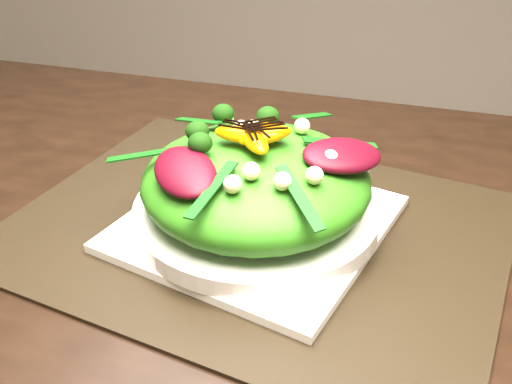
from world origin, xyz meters
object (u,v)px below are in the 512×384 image
(placemat, at_px, (256,228))
(lettuce_mound, at_px, (256,181))
(salad_bowl, at_px, (256,212))
(dining_table, at_px, (220,273))
(plate_base, at_px, (256,223))
(orange_segment, at_px, (247,128))

(placemat, xyz_separation_m, lettuce_mound, (-0.00, 0.00, 0.06))
(placemat, relative_size, lettuce_mound, 2.15)
(salad_bowl, bearing_deg, lettuce_mound, 0.00)
(dining_table, xyz_separation_m, plate_base, (0.02, 0.06, 0.03))
(lettuce_mound, height_order, orange_segment, orange_segment)
(lettuce_mound, relative_size, orange_segment, 4.28)
(dining_table, distance_m, orange_segment, 0.15)
(lettuce_mound, xyz_separation_m, orange_segment, (-0.02, 0.03, 0.05))
(dining_table, bearing_deg, placemat, 68.58)
(salad_bowl, bearing_deg, plate_base, 0.00)
(dining_table, xyz_separation_m, lettuce_mound, (0.02, 0.06, 0.08))
(plate_base, xyz_separation_m, orange_segment, (-0.02, 0.03, 0.10))
(plate_base, height_order, salad_bowl, salad_bowl)
(dining_table, distance_m, salad_bowl, 0.07)
(placemat, distance_m, salad_bowl, 0.02)
(plate_base, height_order, orange_segment, orange_segment)
(dining_table, xyz_separation_m, salad_bowl, (0.02, 0.06, 0.04))
(dining_table, bearing_deg, salad_bowl, 68.58)
(salad_bowl, bearing_deg, orange_segment, 123.20)
(salad_bowl, xyz_separation_m, lettuce_mound, (0.00, 0.00, 0.04))
(orange_segment, bearing_deg, placemat, -56.80)
(dining_table, height_order, plate_base, dining_table)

